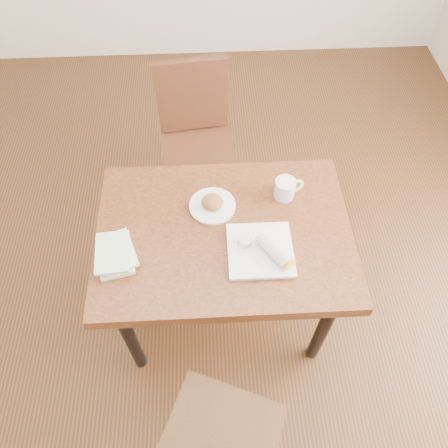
{
  "coord_description": "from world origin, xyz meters",
  "views": [
    {
      "loc": [
        -0.06,
        -1.07,
        2.28
      ],
      "look_at": [
        0.0,
        0.0,
        0.8
      ],
      "focal_mm": 35.0,
      "sensor_mm": 36.0,
      "label": 1
    }
  ],
  "objects_px": {
    "table": "(224,242)",
    "plate_burrito": "(265,250)",
    "book_stack": "(115,254)",
    "plate_scone": "(212,205)",
    "coffee_mug": "(286,188)",
    "chair_far": "(196,133)"
  },
  "relations": [
    {
      "from": "table",
      "to": "book_stack",
      "type": "distance_m",
      "value": 0.48
    },
    {
      "from": "plate_burrito",
      "to": "table",
      "type": "bearing_deg",
      "value": 142.5
    },
    {
      "from": "chair_far",
      "to": "book_stack",
      "type": "xyz_separation_m",
      "value": [
        -0.33,
        -0.95,
        0.23
      ]
    },
    {
      "from": "table",
      "to": "coffee_mug",
      "type": "relative_size",
      "value": 8.01
    },
    {
      "from": "table",
      "to": "plate_burrito",
      "type": "relative_size",
      "value": 4.08
    },
    {
      "from": "plate_scone",
      "to": "plate_burrito",
      "type": "relative_size",
      "value": 0.77
    },
    {
      "from": "plate_scone",
      "to": "coffee_mug",
      "type": "height_order",
      "value": "coffee_mug"
    },
    {
      "from": "plate_scone",
      "to": "chair_far",
      "type": "bearing_deg",
      "value": 95.78
    },
    {
      "from": "plate_burrito",
      "to": "book_stack",
      "type": "relative_size",
      "value": 1.16
    },
    {
      "from": "plate_scone",
      "to": "table",
      "type": "bearing_deg",
      "value": -71.06
    },
    {
      "from": "chair_far",
      "to": "plate_burrito",
      "type": "distance_m",
      "value": 1.02
    },
    {
      "from": "plate_scone",
      "to": "plate_burrito",
      "type": "height_order",
      "value": "plate_burrito"
    },
    {
      "from": "plate_scone",
      "to": "plate_burrito",
      "type": "distance_m",
      "value": 0.33
    },
    {
      "from": "plate_burrito",
      "to": "book_stack",
      "type": "distance_m",
      "value": 0.61
    },
    {
      "from": "book_stack",
      "to": "coffee_mug",
      "type": "bearing_deg",
      "value": 21.74
    },
    {
      "from": "plate_burrito",
      "to": "chair_far",
      "type": "bearing_deg",
      "value": 106.08
    },
    {
      "from": "table",
      "to": "coffee_mug",
      "type": "bearing_deg",
      "value": 32.77
    },
    {
      "from": "coffee_mug",
      "to": "plate_burrito",
      "type": "distance_m",
      "value": 0.33
    },
    {
      "from": "chair_far",
      "to": "plate_burrito",
      "type": "relative_size",
      "value": 3.53
    },
    {
      "from": "table",
      "to": "chair_far",
      "type": "xyz_separation_m",
      "value": [
        -0.12,
        0.84,
        -0.11
      ]
    },
    {
      "from": "chair_far",
      "to": "book_stack",
      "type": "relative_size",
      "value": 4.09
    },
    {
      "from": "chair_far",
      "to": "coffee_mug",
      "type": "bearing_deg",
      "value": -58.33
    }
  ]
}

